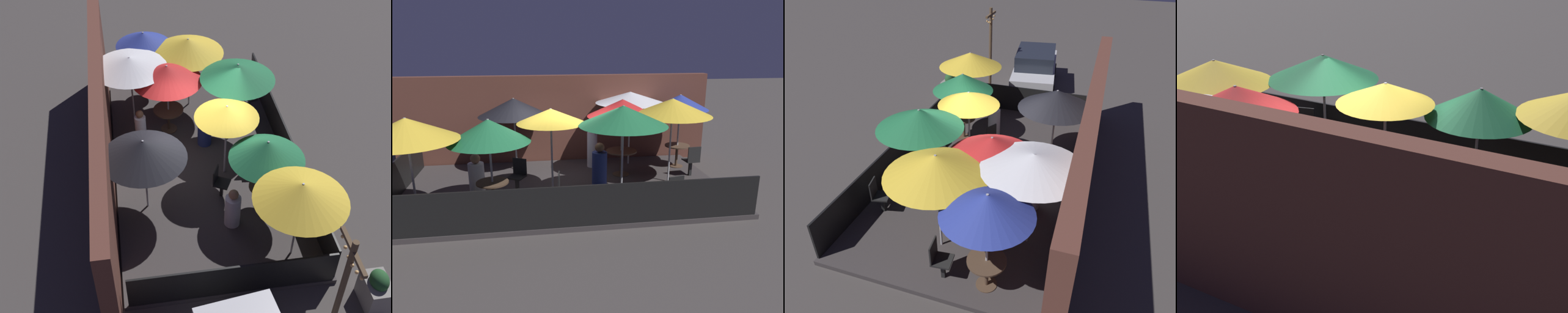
{
  "view_description": "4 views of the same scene",
  "coord_description": "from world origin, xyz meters",
  "views": [
    {
      "loc": [
        -11.29,
        1.93,
        10.73
      ],
      "look_at": [
        -0.68,
        0.3,
        1.1
      ],
      "focal_mm": 50.0,
      "sensor_mm": 36.0,
      "label": 1
    },
    {
      "loc": [
        -0.79,
        -9.9,
        4.01
      ],
      "look_at": [
        0.62,
        -0.41,
        1.09
      ],
      "focal_mm": 35.0,
      "sensor_mm": 36.0,
      "label": 2
    },
    {
      "loc": [
        8.64,
        2.77,
        6.46
      ],
      "look_at": [
        0.69,
        0.1,
        1.11
      ],
      "focal_mm": 35.0,
      "sensor_mm": 36.0,
      "label": 3
    },
    {
      "loc": [
        -4.37,
        7.3,
        5.1
      ],
      "look_at": [
        -0.15,
        -0.45,
        1.05
      ],
      "focal_mm": 50.0,
      "sensor_mm": 36.0,
      "label": 4
    }
  ],
  "objects": [
    {
      "name": "ground_plane",
      "position": [
        0.0,
        0.0,
        0.0
      ],
      "size": [
        60.0,
        60.0,
        0.0
      ],
      "primitive_type": "plane",
      "color": "#423D3A"
    },
    {
      "name": "patio_deck",
      "position": [
        0.0,
        0.0,
        0.06
      ],
      "size": [
        8.73,
        4.94,
        0.12
      ],
      "color": "#383333",
      "rests_on": "ground_plane"
    },
    {
      "name": "building_wall",
      "position": [
        0.0,
        2.7,
        1.47
      ],
      "size": [
        10.33,
        0.36,
        2.94
      ],
      "color": "brown",
      "rests_on": "ground_plane"
    },
    {
      "name": "fence_front",
      "position": [
        0.0,
        -2.43,
        0.59
      ],
      "size": [
        8.53,
        0.05,
        0.95
      ],
      "color": "black",
      "rests_on": "patio_deck"
    },
    {
      "name": "patio_umbrella_0",
      "position": [
        1.81,
        0.75,
        2.16
      ],
      "size": [
        2.06,
        2.06,
        2.29
      ],
      "color": "#B2B2B7",
      "rests_on": "patio_deck"
    },
    {
      "name": "patio_umbrella_2",
      "position": [
        -1.78,
        -1.3,
        2.07
      ],
      "size": [
        1.89,
        1.89,
        2.22
      ],
      "color": "#B2B2B7",
      "rests_on": "patio_deck"
    },
    {
      "name": "patio_umbrella_4",
      "position": [
        1.35,
        -1.22,
        2.31
      ],
      "size": [
        2.15,
        2.15,
        2.43
      ],
      "color": "#B2B2B7",
      "rests_on": "patio_deck"
    },
    {
      "name": "patio_umbrella_6",
      "position": [
        3.01,
        -0.04,
        2.28
      ],
      "size": [
        2.17,
        2.17,
        2.39
      ],
      "color": "#B2B2B7",
      "rests_on": "patio_deck"
    },
    {
      "name": "patio_umbrella_7",
      "position": [
        -1.33,
        1.68,
        2.1
      ],
      "size": [
        2.15,
        2.15,
        2.25
      ],
      "color": "#B2B2B7",
      "rests_on": "patio_deck"
    },
    {
      "name": "patio_umbrella_8",
      "position": [
        -0.33,
        -0.57,
        2.23
      ],
      "size": [
        1.71,
        1.71,
        2.29
      ],
      "color": "#B2B2B7",
      "rests_on": "patio_deck"
    },
    {
      "name": "dining_table_0",
      "position": [
        1.81,
        0.75,
        0.72
      ],
      "size": [
        0.91,
        0.91,
        0.76
      ],
      "color": "#4C3828",
      "rests_on": "patio_deck"
    },
    {
      "name": "dining_table_2",
      "position": [
        -1.78,
        -1.3,
        0.69
      ],
      "size": [
        0.76,
        0.76,
        0.72
      ],
      "color": "#4C3828",
      "rests_on": "patio_deck"
    },
    {
      "name": "patio_chair_0",
      "position": [
        -1.23,
        -0.26,
        0.62
      ],
      "size": [
        0.54,
        0.54,
        0.92
      ],
      "rotation": [
        0.0,
        0.0,
        -2.06
      ],
      "color": "black",
      "rests_on": "patio_deck"
    },
    {
      "name": "patio_chair_1",
      "position": [
        -0.34,
        -1.46,
        0.62
      ],
      "size": [
        0.44,
        0.44,
        0.91
      ],
      "rotation": [
        0.0,
        0.0,
        3.03
      ],
      "color": "black",
      "rests_on": "patio_deck"
    },
    {
      "name": "patio_chair_2",
      "position": [
        3.85,
        0.29,
        0.63
      ],
      "size": [
        0.44,
        0.44,
        0.93
      ],
      "rotation": [
        0.0,
        0.0,
        1.67
      ],
      "color": "black",
      "rests_on": "patio_deck"
    },
    {
      "name": "patio_chair_3",
      "position": [
        2.41,
        -1.96,
        0.61
      ],
      "size": [
        0.48,
        0.48,
        0.91
      ],
      "rotation": [
        0.0,
        0.0,
        1.79
      ],
      "color": "black",
      "rests_on": "patio_deck"
    },
    {
      "name": "patron_0",
      "position": [
        1.06,
        1.64,
        0.74
      ],
      "size": [
        0.42,
        0.42,
        1.34
      ],
      "rotation": [
        0.0,
        0.0,
        2.73
      ],
      "color": "silver",
      "rests_on": "patio_deck"
    },
    {
      "name": "patron_1",
      "position": [
        -2.26,
        -0.4,
        0.63
      ],
      "size": [
        0.46,
        0.46,
        1.16
      ],
      "rotation": [
        0.0,
        0.0,
        4.54
      ],
      "color": "silver",
      "rests_on": "patio_deck"
    },
    {
      "name": "patron_2",
      "position": [
        0.97,
        -0.22,
        0.69
      ],
      "size": [
        0.47,
        0.47,
        1.28
      ],
      "rotation": [
        0.0,
        0.0,
        4.87
      ],
      "color": "navy",
      "rests_on": "patio_deck"
    }
  ]
}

